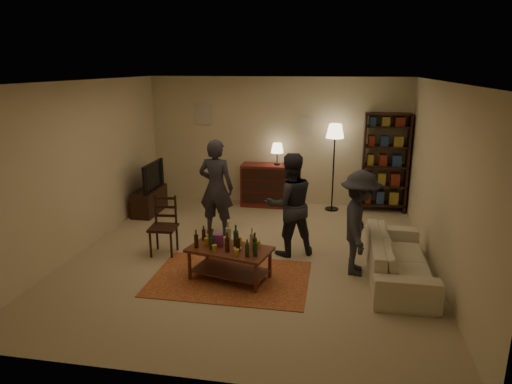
% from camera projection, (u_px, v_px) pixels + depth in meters
% --- Properties ---
extents(floor, '(6.00, 6.00, 0.00)m').
position_uv_depth(floor, '(251.00, 256.00, 7.25)').
color(floor, '#C6B793').
rests_on(floor, ground).
extents(room_shell, '(6.00, 6.00, 6.00)m').
position_uv_depth(room_shell, '(247.00, 119.00, 9.70)').
color(room_shell, beige).
rests_on(room_shell, ground).
extents(rug, '(2.20, 1.50, 0.01)m').
position_uv_depth(rug, '(230.00, 278.00, 6.47)').
color(rug, maroon).
rests_on(rug, ground).
extents(coffee_table, '(1.25, 0.86, 0.80)m').
position_uv_depth(coffee_table, '(230.00, 252.00, 6.36)').
color(coffee_table, maroon).
rests_on(coffee_table, ground).
extents(dining_chair, '(0.44, 0.44, 0.95)m').
position_uv_depth(dining_chair, '(164.00, 223.00, 7.25)').
color(dining_chair, black).
rests_on(dining_chair, ground).
extents(tv_stand, '(0.40, 1.00, 1.06)m').
position_uv_depth(tv_stand, '(149.00, 195.00, 9.27)').
color(tv_stand, black).
rests_on(tv_stand, ground).
extents(dresser, '(1.00, 0.50, 1.36)m').
position_uv_depth(dresser, '(266.00, 184.00, 9.73)').
color(dresser, maroon).
rests_on(dresser, ground).
extents(bookshelf, '(0.90, 0.34, 2.02)m').
position_uv_depth(bookshelf, '(385.00, 162.00, 9.23)').
color(bookshelf, black).
rests_on(bookshelf, ground).
extents(floor_lamp, '(0.36, 0.36, 1.79)m').
position_uv_depth(floor_lamp, '(335.00, 137.00, 9.15)').
color(floor_lamp, black).
rests_on(floor_lamp, ground).
extents(sofa, '(0.81, 2.08, 0.61)m').
position_uv_depth(sofa, '(399.00, 258.00, 6.42)').
color(sofa, beige).
rests_on(sofa, ground).
extents(person_left, '(0.66, 0.47, 1.71)m').
position_uv_depth(person_left, '(216.00, 188.00, 7.98)').
color(person_left, '#28262E').
rests_on(person_left, ground).
extents(person_right, '(0.98, 0.90, 1.64)m').
position_uv_depth(person_right, '(290.00, 205.00, 7.12)').
color(person_right, '#292A31').
rests_on(person_right, ground).
extents(person_by_sofa, '(0.61, 1.01, 1.52)m').
position_uv_depth(person_by_sofa, '(359.00, 223.00, 6.46)').
color(person_by_sofa, '#2A2B33').
rests_on(person_by_sofa, ground).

